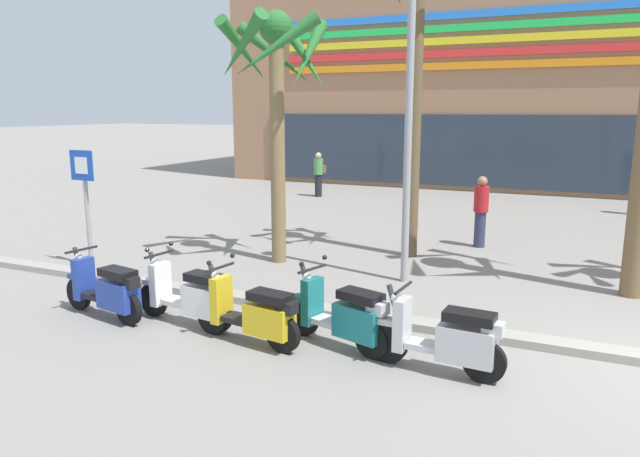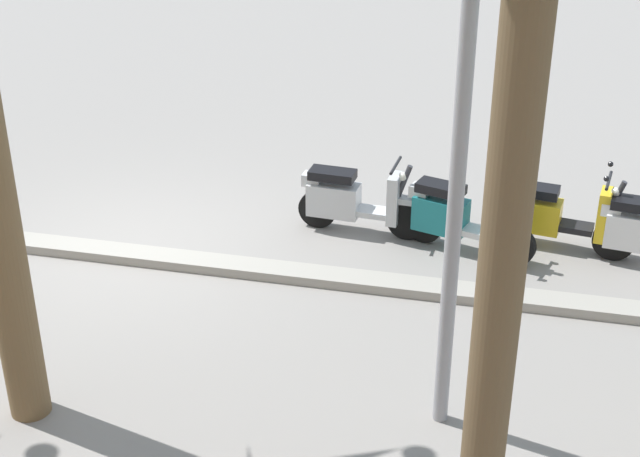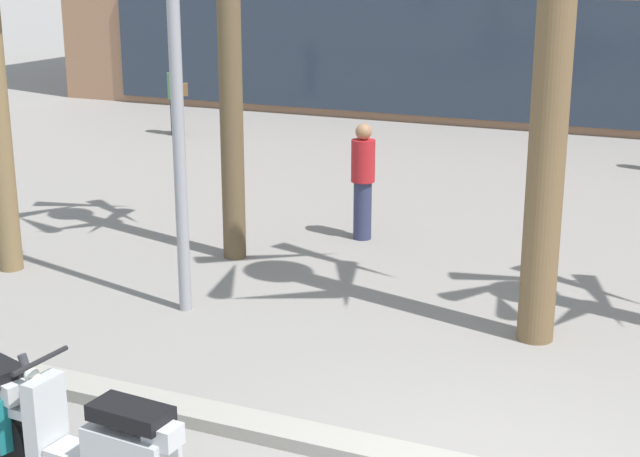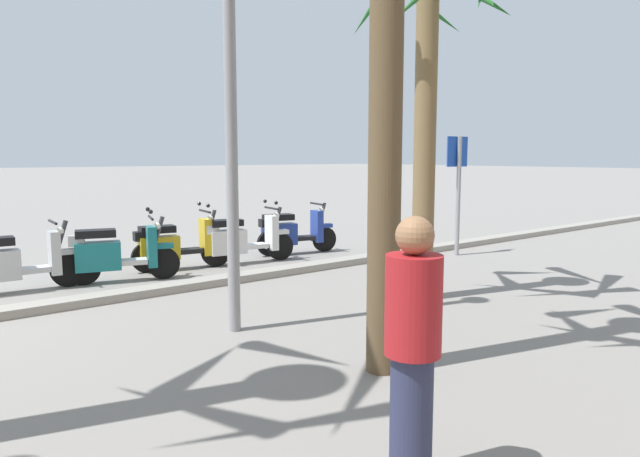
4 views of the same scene
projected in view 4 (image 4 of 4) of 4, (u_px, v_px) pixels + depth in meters
The scene contains 8 objects.
scooter_blue_mid_front at pixel (291, 232), 11.94m from camera, with size 1.77×0.66×1.04m.
scooter_white_gap_after_mid at pixel (241, 240), 10.88m from camera, with size 1.83×0.61×1.17m.
scooter_yellow_last_in_row at pixel (174, 245), 10.31m from camera, with size 1.77×0.61×1.17m.
scooter_teal_tail_end at pixel (115, 254), 9.28m from camera, with size 1.70×0.76×1.17m.
scooter_silver_mid_centre at pixel (13, 263), 8.56m from camera, with size 1.74×0.56×1.04m.
crossing_sign at pixel (458, 181), 11.71m from camera, with size 0.60×0.13×2.40m.
palm_tree_far_corner at pixel (428, 16), 7.81m from camera, with size 2.38×2.40×5.12m.
pedestrian_by_palm_tree at pixel (413, 348), 3.46m from camera, with size 0.34×0.34×1.68m.
Camera 4 is at (-0.93, 8.30, 2.02)m, focal length 32.66 mm.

